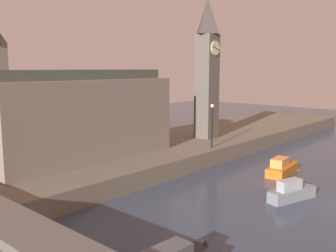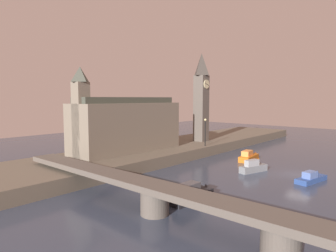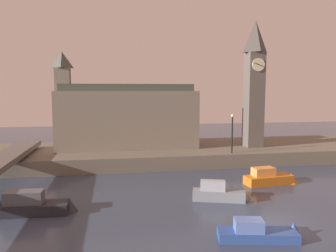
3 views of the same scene
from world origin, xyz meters
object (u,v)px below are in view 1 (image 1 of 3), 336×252
at_px(parliament_hall, 79,116).
at_px(boat_cruiser_grey, 293,191).
at_px(streetlamp, 212,121).
at_px(clock_tower, 207,67).
at_px(boat_patrol_orange, 284,167).

relative_size(parliament_hall, boat_cruiser_grey, 3.62).
bearing_deg(streetlamp, boat_cruiser_grey, -114.54).
bearing_deg(parliament_hall, clock_tower, -7.55).
xyz_separation_m(clock_tower, streetlamp, (-3.99, -3.59, -5.13)).
height_order(parliament_hall, boat_patrol_orange, parliament_hall).
relative_size(parliament_hall, boat_patrol_orange, 3.22).
distance_m(streetlamp, boat_patrol_orange, 7.88).
relative_size(streetlamp, boat_cruiser_grey, 0.94).
xyz_separation_m(parliament_hall, streetlamp, (11.24, -5.61, -1.07)).
distance_m(parliament_hall, boat_cruiser_grey, 17.84).
bearing_deg(boat_cruiser_grey, boat_patrol_orange, 30.08).
distance_m(clock_tower, streetlamp, 7.42).
relative_size(clock_tower, streetlamp, 3.53).
height_order(clock_tower, boat_cruiser_grey, clock_tower).
bearing_deg(boat_cruiser_grey, streetlamp, 65.46).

